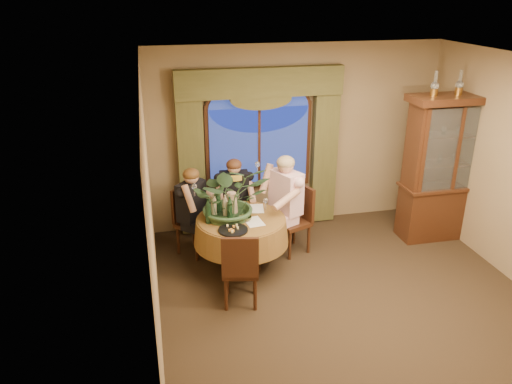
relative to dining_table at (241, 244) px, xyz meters
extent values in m
plane|color=black|center=(1.12, -1.17, -0.38)|extent=(5.00, 5.00, 0.00)
plane|color=olive|center=(1.12, 1.33, 1.02)|extent=(4.50, 0.00, 4.50)
plane|color=white|center=(1.12, -1.17, 2.42)|extent=(5.00, 5.00, 0.00)
cube|color=#454520|center=(-0.50, 1.21, 0.80)|extent=(0.38, 0.14, 2.32)
cube|color=#454520|center=(1.56, 1.21, 0.80)|extent=(0.38, 0.14, 2.32)
cylinder|color=brown|center=(0.00, 0.00, 0.00)|extent=(1.56, 1.56, 0.75)
cube|color=#32190E|center=(3.12, 0.32, 0.70)|extent=(1.34, 0.53, 2.16)
cube|color=black|center=(0.79, 0.32, 0.10)|extent=(0.55, 0.55, 0.96)
cube|color=black|center=(0.05, 0.89, 0.10)|extent=(0.44, 0.44, 0.96)
cube|color=black|center=(-0.56, 0.58, 0.10)|extent=(0.59, 0.59, 0.96)
cube|color=black|center=(-0.15, -0.76, 0.10)|extent=(0.50, 0.50, 0.96)
imported|color=#31522F|center=(-0.11, 0.11, 1.00)|extent=(0.99, 1.10, 0.86)
imported|color=#4F552B|center=(0.04, -0.08, 0.40)|extent=(0.16, 0.16, 0.05)
cylinder|color=black|center=(-0.16, -0.34, 0.39)|extent=(0.37, 0.37, 0.02)
cylinder|color=black|center=(-0.43, -0.05, 0.54)|extent=(0.07, 0.07, 0.33)
cylinder|color=tan|center=(-0.20, 0.03, 0.54)|extent=(0.07, 0.07, 0.33)
cylinder|color=black|center=(-0.27, 0.18, 0.54)|extent=(0.07, 0.07, 0.33)
cylinder|color=black|center=(-0.15, -0.04, 0.54)|extent=(0.07, 0.07, 0.33)
cylinder|color=tan|center=(-0.33, 0.12, 0.54)|extent=(0.07, 0.07, 0.33)
cube|color=white|center=(0.14, -0.15, 0.38)|extent=(0.25, 0.32, 0.00)
cube|color=white|center=(0.25, 0.25, 0.38)|extent=(0.26, 0.33, 0.00)
camera|label=1|loc=(-1.07, -5.77, 3.16)|focal=35.00mm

